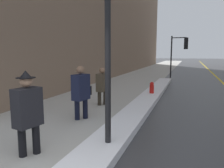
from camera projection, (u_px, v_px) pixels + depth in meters
The scene contains 9 objects.
sidewalk_slab at pixel (139, 78), 17.68m from camera, with size 4.00×80.00×0.01m.
road_centre_stripe at pixel (221, 81), 15.69m from camera, with size 0.16×80.00×0.00m.
snow_bank_curb at pixel (146, 101), 8.76m from camera, with size 0.83×14.99×0.19m.
lamp_post at pixel (108, 22), 4.15m from camera, with size 0.28×0.28×4.25m.
traffic_light_near at pixel (181, 48), 17.29m from camera, with size 1.31×0.32×3.34m.
pedestrian_trailing at pixel (28, 110), 4.18m from camera, with size 0.40×0.57×1.68m.
pedestrian_with_shoulder_bag at pixel (81, 90), 6.52m from camera, with size 0.41×0.76×1.63m.
pedestrian_in_glasses at pixel (102, 85), 8.32m from camera, with size 0.37×0.52×1.45m.
fire_hydrant at pixel (152, 90), 9.90m from camera, with size 0.20×0.20×0.70m.
Camera 1 is at (1.84, -2.29, 2.01)m, focal length 35.00 mm.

